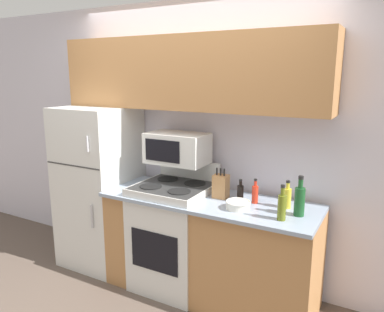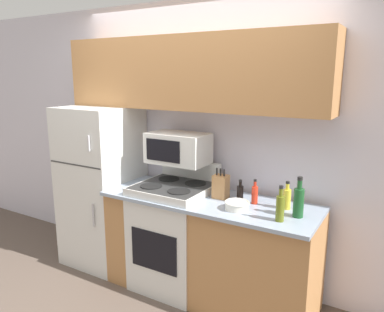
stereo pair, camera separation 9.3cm
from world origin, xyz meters
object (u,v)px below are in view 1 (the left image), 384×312
(stove, at_px, (174,234))
(bottle_wine_green, at_px, (300,200))
(bottle_cooking_spray, at_px, (287,197))
(bottle_olive_oil, at_px, (282,206))
(microwave, at_px, (177,148))
(bottle_soy_sauce, at_px, (240,192))
(refrigerator, at_px, (99,186))
(bowl, at_px, (238,205))
(bottle_hot_sauce, at_px, (255,194))
(knife_block, at_px, (221,186))

(stove, bearing_deg, bottle_wine_green, -1.14)
(stove, distance_m, bottle_cooking_spray, 1.09)
(stove, height_order, bottle_olive_oil, bottle_olive_oil)
(microwave, distance_m, bottle_soy_sauce, 0.70)
(refrigerator, bearing_deg, stove, -2.27)
(stove, relative_size, bowl, 5.77)
(bowl, bearing_deg, stove, 170.49)
(bottle_cooking_spray, height_order, bottle_soy_sauce, bottle_cooking_spray)
(bottle_hot_sauce, bearing_deg, bottle_soy_sauce, -178.55)
(microwave, height_order, knife_block, microwave)
(refrigerator, bearing_deg, bowl, -5.34)
(bottle_hot_sauce, bearing_deg, stove, -173.41)
(bottle_olive_oil, relative_size, bottle_hot_sauce, 1.30)
(bottle_soy_sauce, bearing_deg, stove, -172.35)
(refrigerator, relative_size, microwave, 2.94)
(refrigerator, bearing_deg, microwave, 6.63)
(bottle_olive_oil, height_order, bottle_wine_green, bottle_wine_green)
(bottle_hot_sauce, bearing_deg, bottle_wine_green, -15.57)
(bottle_wine_green, bearing_deg, bottle_olive_oil, -121.19)
(microwave, relative_size, bottle_hot_sauce, 2.70)
(knife_block, xyz_separation_m, bottle_soy_sauce, (0.17, 0.01, -0.03))
(stove, height_order, microwave, microwave)
(stove, bearing_deg, refrigerator, 177.73)
(stove, xyz_separation_m, bottle_olive_oil, (1.00, -0.17, 0.50))
(microwave, distance_m, bowl, 0.80)
(stove, xyz_separation_m, bottle_cooking_spray, (0.97, 0.10, 0.48))
(stove, bearing_deg, bottle_cooking_spray, 5.62)
(knife_block, relative_size, bottle_wine_green, 0.85)
(bottle_hot_sauce, bearing_deg, microwave, 176.04)
(microwave, distance_m, bottle_hot_sauce, 0.81)
(knife_block, bearing_deg, stove, -169.97)
(stove, height_order, bottle_soy_sauce, stove)
(bowl, distance_m, bottle_hot_sauce, 0.21)
(knife_block, xyz_separation_m, bottle_olive_oil, (0.58, -0.24, 0.00))
(bottle_olive_oil, bearing_deg, refrigerator, 173.90)
(microwave, bearing_deg, bottle_cooking_spray, -2.24)
(refrigerator, relative_size, bottle_soy_sauce, 8.83)
(bottle_cooking_spray, bearing_deg, bottle_olive_oil, -83.18)
(knife_block, height_order, bottle_wine_green, bottle_wine_green)
(bowl, bearing_deg, bottle_hot_sauce, 70.98)
(microwave, height_order, bowl, microwave)
(bowl, relative_size, bottle_olive_oil, 0.74)
(microwave, xyz_separation_m, bottle_olive_oil, (1.04, -0.30, -0.26))
(stove, distance_m, bowl, 0.79)
(bottle_soy_sauce, bearing_deg, bottle_olive_oil, -31.01)
(bowl, bearing_deg, bottle_soy_sauce, 107.18)
(stove, relative_size, bottle_cooking_spray, 5.04)
(microwave, distance_m, bottle_olive_oil, 1.12)
(refrigerator, relative_size, bottle_cooking_spray, 7.22)
(knife_block, xyz_separation_m, bottle_hot_sauce, (0.30, 0.01, -0.02))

